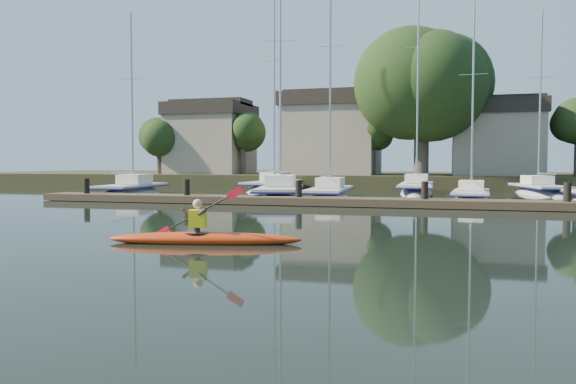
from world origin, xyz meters
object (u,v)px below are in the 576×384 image
(sailboat_0, at_px, (132,198))
(sailboat_6, at_px, (416,196))
(sailboat_7, at_px, (539,198))
(dock, at_px, (360,202))
(sailboat_3, at_px, (471,204))
(sailboat_5, at_px, (273,193))
(sailboat_1, at_px, (280,202))
(sailboat_2, at_px, (329,202))
(kayak, at_px, (203,236))

(sailboat_0, distance_m, sailboat_6, 18.84)
(sailboat_7, bearing_deg, dock, -137.72)
(sailboat_3, distance_m, sailboat_6, 8.05)
(sailboat_0, bearing_deg, sailboat_6, 16.50)
(sailboat_3, height_order, sailboat_5, sailboat_5)
(sailboat_1, xyz_separation_m, sailboat_5, (-3.32, 9.46, 0.00))
(sailboat_6, xyz_separation_m, sailboat_7, (7.74, 0.30, 0.00))
(dock, xyz_separation_m, sailboat_2, (-2.48, 4.96, -0.39))
(kayak, relative_size, sailboat_2, 0.33)
(dock, relative_size, sailboat_5, 2.04)
(sailboat_2, xyz_separation_m, sailboat_3, (7.74, 0.01, 0.01))
(sailboat_5, xyz_separation_m, sailboat_6, (10.58, -1.38, 0.01))
(sailboat_1, xyz_separation_m, sailboat_2, (2.74, 0.69, 0.02))
(sailboat_0, xyz_separation_m, sailboat_6, (17.46, 7.07, 0.02))
(sailboat_6, distance_m, sailboat_7, 7.74)
(dock, distance_m, sailboat_1, 6.75)
(dock, bearing_deg, sailboat_2, 116.56)
(sailboat_0, height_order, sailboat_5, sailboat_5)
(dock, relative_size, sailboat_3, 2.89)
(sailboat_2, xyz_separation_m, sailboat_6, (4.52, 7.39, -0.01))
(kayak, height_order, sailboat_1, sailboat_1)
(kayak, relative_size, sailboat_0, 0.39)
(sailboat_0, bearing_deg, sailboat_2, -6.94)
(dock, height_order, sailboat_0, sailboat_0)
(sailboat_1, height_order, sailboat_3, sailboat_1)
(sailboat_3, xyz_separation_m, sailboat_5, (-13.80, 8.76, -0.03))
(sailboat_0, relative_size, sailboat_2, 0.87)
(sailboat_5, bearing_deg, sailboat_2, -53.23)
(dock, xyz_separation_m, sailboat_7, (9.78, 12.65, -0.40))
(sailboat_0, xyz_separation_m, sailboat_1, (10.20, -1.01, 0.00))
(sailboat_5, xyz_separation_m, sailboat_7, (18.32, -1.08, 0.01))
(sailboat_0, xyz_separation_m, sailboat_2, (12.94, -0.32, 0.03))
(sailboat_3, relative_size, sailboat_5, 0.71)
(sailboat_3, xyz_separation_m, sailboat_6, (-3.22, 7.38, -0.02))
(sailboat_0, distance_m, sailboat_7, 26.25)
(sailboat_2, distance_m, sailboat_3, 7.74)
(sailboat_7, bearing_deg, sailboat_1, -160.81)
(sailboat_1, bearing_deg, kayak, -91.09)
(sailboat_7, bearing_deg, sailboat_6, 172.23)
(sailboat_0, height_order, sailboat_6, sailboat_6)
(sailboat_1, xyz_separation_m, sailboat_7, (14.99, 8.38, 0.02))
(sailboat_2, xyz_separation_m, sailboat_7, (12.26, 7.69, -0.01))
(sailboat_2, height_order, sailboat_7, sailboat_2)
(sailboat_2, distance_m, sailboat_5, 10.65)
(kayak, bearing_deg, sailboat_3, 56.46)
(sailboat_2, relative_size, sailboat_7, 1.14)
(sailboat_5, bearing_deg, dock, -56.00)
(kayak, xyz_separation_m, dock, (2.01, 13.48, 0.01))
(sailboat_0, relative_size, sailboat_5, 0.78)
(sailboat_6, bearing_deg, sailboat_1, -132.94)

